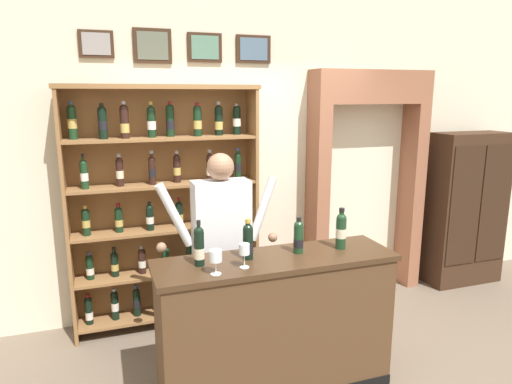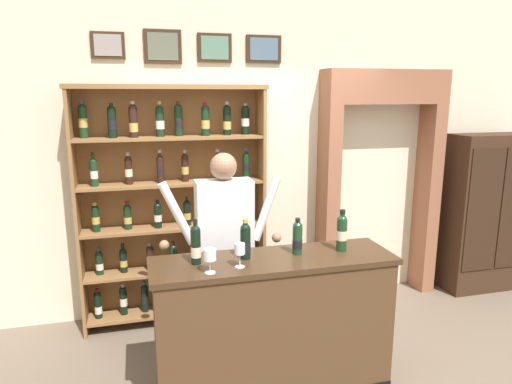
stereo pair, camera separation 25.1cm
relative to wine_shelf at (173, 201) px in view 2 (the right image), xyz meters
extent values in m
cube|color=beige|center=(0.78, 0.28, 0.45)|extent=(12.00, 0.16, 3.26)
cube|color=#382316|center=(-0.50, 0.19, 1.40)|extent=(0.29, 0.02, 0.23)
cube|color=gray|center=(-0.50, 0.17, 1.40)|extent=(0.23, 0.01, 0.18)
cube|color=#382316|center=(-0.02, 0.19, 1.40)|extent=(0.34, 0.02, 0.30)
cube|color=#5F6757|center=(-0.02, 0.17, 1.40)|extent=(0.27, 0.01, 0.24)
cube|color=#382316|center=(0.45, 0.19, 1.40)|extent=(0.32, 0.02, 0.26)
cube|color=slate|center=(0.45, 0.17, 1.40)|extent=(0.26, 0.01, 0.21)
cube|color=#382316|center=(0.93, 0.19, 1.40)|extent=(0.34, 0.02, 0.26)
cube|color=slate|center=(0.93, 0.17, 1.40)|extent=(0.27, 0.01, 0.21)
cube|color=olive|center=(-0.84, -0.04, -0.06)|extent=(0.03, 0.31, 2.25)
cube|color=olive|center=(0.84, -0.04, -0.06)|extent=(0.03, 0.31, 2.25)
cube|color=olive|center=(0.00, 0.11, -0.06)|extent=(1.70, 0.02, 2.25)
cube|color=olive|center=(0.00, -0.04, -1.07)|extent=(1.64, 0.30, 0.03)
cylinder|color=black|center=(-0.72, -0.05, -0.94)|extent=(0.07, 0.07, 0.22)
sphere|color=black|center=(-0.72, -0.05, -0.83)|extent=(0.07, 0.07, 0.07)
cylinder|color=black|center=(-0.72, -0.05, -0.80)|extent=(0.03, 0.03, 0.06)
cylinder|color=maroon|center=(-0.72, -0.05, -0.78)|extent=(0.03, 0.03, 0.03)
cylinder|color=silver|center=(-0.72, -0.05, -0.98)|extent=(0.07, 0.07, 0.07)
cylinder|color=black|center=(-0.50, -0.04, -0.94)|extent=(0.07, 0.07, 0.24)
sphere|color=black|center=(-0.50, -0.04, -0.81)|extent=(0.07, 0.07, 0.07)
cylinder|color=black|center=(-0.50, -0.04, -0.79)|extent=(0.03, 0.03, 0.06)
cylinder|color=#99999E|center=(-0.50, -0.04, -0.77)|extent=(0.03, 0.03, 0.03)
cylinder|color=silver|center=(-0.50, -0.04, -0.93)|extent=(0.07, 0.07, 0.08)
cylinder|color=black|center=(-0.30, -0.03, -0.94)|extent=(0.07, 0.07, 0.23)
sphere|color=black|center=(-0.30, -0.03, -0.82)|extent=(0.07, 0.07, 0.07)
cylinder|color=black|center=(-0.30, -0.03, -0.79)|extent=(0.03, 0.03, 0.07)
cylinder|color=navy|center=(-0.30, -0.03, -0.77)|extent=(0.03, 0.03, 0.03)
cylinder|color=black|center=(-0.30, -0.03, -0.93)|extent=(0.07, 0.07, 0.07)
cylinder|color=black|center=(-0.09, -0.07, -0.94)|extent=(0.07, 0.07, 0.24)
sphere|color=black|center=(-0.09, -0.07, -0.81)|extent=(0.07, 0.07, 0.07)
cylinder|color=black|center=(-0.09, -0.07, -0.79)|extent=(0.03, 0.03, 0.06)
cylinder|color=black|center=(-0.09, -0.07, -0.77)|extent=(0.03, 0.03, 0.03)
cylinder|color=black|center=(-0.09, -0.07, -0.96)|extent=(0.07, 0.07, 0.08)
cylinder|color=black|center=(0.11, -0.03, -0.95)|extent=(0.07, 0.07, 0.22)
sphere|color=black|center=(0.11, -0.03, -0.83)|extent=(0.07, 0.07, 0.07)
cylinder|color=black|center=(0.11, -0.03, -0.80)|extent=(0.03, 0.03, 0.06)
cylinder|color=#99999E|center=(0.11, -0.03, -0.78)|extent=(0.03, 0.03, 0.03)
cylinder|color=tan|center=(0.11, -0.03, -0.96)|extent=(0.07, 0.07, 0.07)
cylinder|color=black|center=(0.29, 0.00, -0.94)|extent=(0.07, 0.07, 0.24)
sphere|color=black|center=(0.29, 0.00, -0.81)|extent=(0.07, 0.07, 0.07)
cylinder|color=black|center=(0.29, 0.00, -0.78)|extent=(0.03, 0.03, 0.06)
cylinder|color=maroon|center=(0.29, 0.00, -0.76)|extent=(0.03, 0.03, 0.03)
cylinder|color=silver|center=(0.29, 0.00, -0.94)|extent=(0.07, 0.07, 0.08)
cylinder|color=black|center=(0.51, -0.06, -0.94)|extent=(0.07, 0.07, 0.24)
sphere|color=black|center=(0.51, -0.06, -0.81)|extent=(0.07, 0.07, 0.07)
cylinder|color=black|center=(0.51, -0.06, -0.79)|extent=(0.03, 0.03, 0.06)
cylinder|color=#B79338|center=(0.51, -0.06, -0.77)|extent=(0.03, 0.03, 0.03)
cylinder|color=tan|center=(0.51, -0.06, -0.96)|extent=(0.07, 0.07, 0.08)
cylinder|color=black|center=(0.73, -0.03, -0.94)|extent=(0.07, 0.07, 0.24)
sphere|color=black|center=(0.73, -0.03, -0.81)|extent=(0.07, 0.07, 0.07)
cylinder|color=black|center=(0.73, -0.03, -0.78)|extent=(0.03, 0.03, 0.07)
cylinder|color=#99999E|center=(0.73, -0.03, -0.76)|extent=(0.03, 0.03, 0.03)
cylinder|color=tan|center=(0.73, -0.03, -0.95)|extent=(0.07, 0.07, 0.08)
cube|color=olive|center=(0.00, -0.04, -0.65)|extent=(1.64, 0.30, 0.02)
cylinder|color=black|center=(-0.69, -0.02, -0.55)|extent=(0.07, 0.07, 0.19)
sphere|color=black|center=(-0.69, -0.02, -0.45)|extent=(0.07, 0.07, 0.07)
cylinder|color=black|center=(-0.69, -0.02, -0.42)|extent=(0.03, 0.03, 0.06)
cylinder|color=navy|center=(-0.69, -0.02, -0.40)|extent=(0.03, 0.03, 0.03)
cylinder|color=silver|center=(-0.69, -0.02, -0.56)|extent=(0.07, 0.07, 0.06)
cylinder|color=black|center=(-0.47, -0.02, -0.55)|extent=(0.07, 0.07, 0.19)
sphere|color=black|center=(-0.47, -0.02, -0.44)|extent=(0.07, 0.07, 0.07)
cylinder|color=black|center=(-0.47, -0.02, -0.41)|extent=(0.03, 0.03, 0.08)
cylinder|color=black|center=(-0.47, -0.02, -0.38)|extent=(0.04, 0.04, 0.03)
cylinder|color=tan|center=(-0.47, -0.02, -0.55)|extent=(0.07, 0.07, 0.06)
cylinder|color=black|center=(-0.23, -0.03, -0.54)|extent=(0.07, 0.07, 0.20)
sphere|color=black|center=(-0.23, -0.03, -0.43)|extent=(0.07, 0.07, 0.07)
cylinder|color=black|center=(-0.23, -0.03, -0.41)|extent=(0.03, 0.03, 0.06)
cylinder|color=#99999E|center=(-0.23, -0.03, -0.39)|extent=(0.03, 0.03, 0.03)
cylinder|color=silver|center=(-0.23, -0.03, -0.55)|extent=(0.07, 0.07, 0.06)
cylinder|color=black|center=(-0.02, -0.07, -0.54)|extent=(0.07, 0.07, 0.20)
sphere|color=black|center=(-0.02, -0.07, -0.43)|extent=(0.07, 0.07, 0.07)
cylinder|color=black|center=(-0.02, -0.07, -0.40)|extent=(0.03, 0.03, 0.06)
cylinder|color=maroon|center=(-0.02, -0.07, -0.38)|extent=(0.03, 0.03, 0.03)
cylinder|color=silver|center=(-0.02, -0.07, -0.56)|extent=(0.07, 0.07, 0.07)
cylinder|color=black|center=(0.21, -0.04, -0.54)|extent=(0.07, 0.07, 0.20)
sphere|color=black|center=(0.21, -0.04, -0.43)|extent=(0.07, 0.07, 0.07)
cylinder|color=black|center=(0.21, -0.04, -0.39)|extent=(0.02, 0.02, 0.08)
cylinder|color=navy|center=(0.21, -0.04, -0.36)|extent=(0.03, 0.03, 0.03)
cylinder|color=silver|center=(0.21, -0.04, -0.55)|extent=(0.07, 0.07, 0.07)
cylinder|color=black|center=(0.46, -0.02, -0.54)|extent=(0.07, 0.07, 0.19)
sphere|color=black|center=(0.46, -0.02, -0.44)|extent=(0.07, 0.07, 0.07)
cylinder|color=black|center=(0.46, -0.02, -0.42)|extent=(0.03, 0.03, 0.06)
cylinder|color=#99999E|center=(0.46, -0.02, -0.40)|extent=(0.03, 0.03, 0.03)
cylinder|color=black|center=(0.46, -0.02, -0.57)|extent=(0.07, 0.07, 0.06)
cylinder|color=black|center=(0.71, -0.04, -0.54)|extent=(0.07, 0.07, 0.20)
sphere|color=black|center=(0.71, -0.04, -0.44)|extent=(0.07, 0.07, 0.07)
cylinder|color=black|center=(0.71, -0.04, -0.40)|extent=(0.03, 0.03, 0.08)
cylinder|color=maroon|center=(0.71, -0.04, -0.37)|extent=(0.04, 0.04, 0.03)
cylinder|color=beige|center=(0.71, -0.04, -0.54)|extent=(0.07, 0.07, 0.06)
cube|color=olive|center=(0.00, -0.04, -0.24)|extent=(1.64, 0.30, 0.02)
cylinder|color=black|center=(-0.69, -0.05, -0.12)|extent=(0.07, 0.07, 0.20)
sphere|color=black|center=(-0.69, -0.05, -0.02)|extent=(0.07, 0.07, 0.07)
cylinder|color=black|center=(-0.69, -0.05, 0.01)|extent=(0.03, 0.03, 0.06)
cylinder|color=#B79338|center=(-0.69, -0.05, 0.03)|extent=(0.04, 0.04, 0.03)
cylinder|color=tan|center=(-0.69, -0.05, -0.12)|extent=(0.07, 0.07, 0.06)
cylinder|color=black|center=(-0.41, -0.04, -0.13)|extent=(0.07, 0.07, 0.19)
sphere|color=black|center=(-0.41, -0.04, -0.03)|extent=(0.07, 0.07, 0.07)
cylinder|color=black|center=(-0.41, -0.04, 0.00)|extent=(0.03, 0.03, 0.07)
cylinder|color=maroon|center=(-0.41, -0.04, 0.02)|extent=(0.04, 0.04, 0.03)
cylinder|color=tan|center=(-0.41, -0.04, -0.14)|extent=(0.07, 0.07, 0.06)
cylinder|color=black|center=(-0.15, -0.06, -0.13)|extent=(0.07, 0.07, 0.19)
sphere|color=black|center=(-0.15, -0.06, -0.02)|extent=(0.07, 0.07, 0.07)
cylinder|color=black|center=(-0.15, -0.06, 0.00)|extent=(0.03, 0.03, 0.06)
cylinder|color=black|center=(-0.15, -0.06, 0.02)|extent=(0.03, 0.03, 0.03)
cylinder|color=silver|center=(-0.15, -0.06, -0.13)|extent=(0.07, 0.07, 0.06)
cylinder|color=black|center=(0.12, -0.04, -0.13)|extent=(0.07, 0.07, 0.19)
sphere|color=black|center=(0.12, -0.04, -0.02)|extent=(0.07, 0.07, 0.07)
cylinder|color=black|center=(0.12, -0.04, 0.01)|extent=(0.03, 0.03, 0.08)
cylinder|color=maroon|center=(0.12, -0.04, 0.04)|extent=(0.03, 0.03, 0.03)
cylinder|color=tan|center=(0.12, -0.04, -0.14)|extent=(0.07, 0.07, 0.06)
cylinder|color=black|center=(0.38, -0.06, -0.13)|extent=(0.07, 0.07, 0.20)
sphere|color=black|center=(0.38, -0.06, -0.02)|extent=(0.07, 0.07, 0.07)
cylinder|color=black|center=(0.38, -0.06, 0.01)|extent=(0.03, 0.03, 0.08)
cylinder|color=#B79338|center=(0.38, -0.06, 0.04)|extent=(0.03, 0.03, 0.03)
cylinder|color=black|center=(0.38, -0.06, -0.12)|extent=(0.07, 0.07, 0.06)
cylinder|color=black|center=(0.70, -0.06, -0.13)|extent=(0.07, 0.07, 0.19)
sphere|color=black|center=(0.70, -0.06, -0.03)|extent=(0.07, 0.07, 0.07)
cylinder|color=black|center=(0.70, -0.06, -0.01)|extent=(0.03, 0.03, 0.06)
cylinder|color=maroon|center=(0.70, -0.06, 0.01)|extent=(0.03, 0.03, 0.03)
cylinder|color=beige|center=(0.70, -0.06, -0.14)|extent=(0.07, 0.07, 0.06)
cube|color=olive|center=(0.00, -0.04, 0.18)|extent=(1.64, 0.30, 0.02)
cylinder|color=#19381E|center=(-0.67, -0.07, 0.30)|extent=(0.06, 0.06, 0.21)
sphere|color=#19381E|center=(-0.67, -0.07, 0.41)|extent=(0.06, 0.06, 0.06)
cylinder|color=#19381E|center=(-0.67, -0.07, 0.45)|extent=(0.02, 0.02, 0.08)
cylinder|color=black|center=(-0.67, -0.07, 0.48)|extent=(0.03, 0.03, 0.03)
cylinder|color=silver|center=(-0.67, -0.07, 0.29)|extent=(0.07, 0.07, 0.07)
cylinder|color=black|center=(-0.38, -0.04, 0.30)|extent=(0.06, 0.06, 0.22)
sphere|color=black|center=(-0.38, -0.04, 0.41)|extent=(0.06, 0.06, 0.06)
cylinder|color=black|center=(-0.38, -0.04, 0.44)|extent=(0.03, 0.03, 0.06)
cylinder|color=#99999E|center=(-0.38, -0.04, 0.46)|extent=(0.03, 0.03, 0.03)
cylinder|color=beige|center=(-0.38, -0.04, 0.30)|extent=(0.07, 0.07, 0.07)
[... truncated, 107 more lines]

